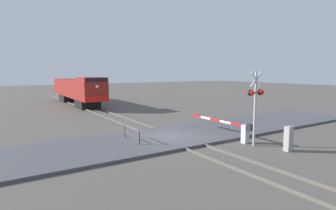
# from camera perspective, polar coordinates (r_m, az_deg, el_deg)

# --- Properties ---
(ground_plane) EXTENTS (160.00, 160.00, 0.00)m
(ground_plane) POSITION_cam_1_polar(r_m,az_deg,el_deg) (18.47, 0.14, -6.89)
(ground_plane) COLOR #514C47
(rail_track_left) EXTENTS (0.08, 80.00, 0.15)m
(rail_track_left) POSITION_cam_1_polar(r_m,az_deg,el_deg) (18.08, -1.77, -6.95)
(rail_track_left) COLOR #59544C
(rail_track_left) RESTS_ON ground_plane
(rail_track_right) EXTENTS (0.08, 80.00, 0.15)m
(rail_track_right) POSITION_cam_1_polar(r_m,az_deg,el_deg) (18.84, 1.98, -6.38)
(rail_track_right) COLOR #59544C
(rail_track_right) RESTS_ON ground_plane
(road_surface) EXTENTS (36.00, 5.71, 0.16)m
(road_surface) POSITION_cam_1_polar(r_m,az_deg,el_deg) (18.45, 0.14, -6.64)
(road_surface) COLOR #47474C
(road_surface) RESTS_ON ground_plane
(locomotive) EXTENTS (2.70, 16.46, 3.74)m
(locomotive) POSITION_cam_1_polar(r_m,az_deg,el_deg) (38.59, -18.19, 3.04)
(locomotive) COLOR black
(locomotive) RESTS_ON ground_plane
(crossing_signal) EXTENTS (1.18, 0.33, 4.42)m
(crossing_signal) POSITION_cam_1_polar(r_m,az_deg,el_deg) (16.94, 17.66, 1.07)
(crossing_signal) COLOR #ADADB2
(crossing_signal) RESTS_ON ground_plane
(crossing_gate) EXTENTS (0.36, 5.76, 1.27)m
(crossing_gate) POSITION_cam_1_polar(r_m,az_deg,el_deg) (18.21, 13.95, -4.75)
(crossing_gate) COLOR silver
(crossing_gate) RESTS_ON ground_plane
(utility_cabinet) EXTENTS (0.43, 0.34, 1.40)m
(utility_cabinet) POSITION_cam_1_polar(r_m,az_deg,el_deg) (16.85, 23.65, -6.40)
(utility_cabinet) COLOR #999993
(utility_cabinet) RESTS_ON ground_plane
(guard_railing) EXTENTS (0.08, 2.14, 0.95)m
(guard_railing) POSITION_cam_1_polar(r_m,az_deg,el_deg) (17.25, -7.51, -5.88)
(guard_railing) COLOR #4C4742
(guard_railing) RESTS_ON ground_plane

